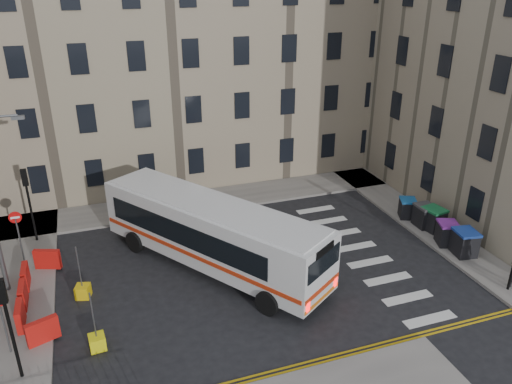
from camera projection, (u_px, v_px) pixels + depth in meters
ground at (288, 264)px, 25.04m from camera, size 120.00×120.00×0.00m
pavement_north at (144, 209)px, 30.63m from camera, size 36.00×3.20×0.15m
pavement_east at (396, 205)px, 31.16m from camera, size 2.40×26.00×0.15m
terrace_north at (103, 51)px, 32.82m from camera, size 38.30×10.80×17.20m
traffic_light_nw at (28, 194)px, 25.88m from camera, size 0.28×0.22×4.10m
traffic_light_sw at (7, 314)px, 16.82m from camera, size 0.28×0.22×4.10m
no_entry_north at (17, 226)px, 24.32m from camera, size 0.60×0.08×3.00m
no_entry_south at (1, 310)px, 18.28m from camera, size 0.60×0.08×3.00m
roadworks_barriers at (32, 293)px, 21.65m from camera, size 1.66×6.26×1.00m
bus at (212, 231)px, 24.08m from camera, size 9.16×11.91×3.38m
wheelie_bin_a at (465, 242)px, 25.37m from camera, size 1.23×1.36×1.33m
wheelie_bin_b at (447, 233)px, 26.36m from camera, size 1.31×1.40×1.25m
wheelie_bin_c at (433, 219)px, 27.83m from camera, size 1.19×1.32×1.29m
wheelie_bin_d at (425, 216)px, 28.23m from camera, size 1.04×1.19×1.28m
wheelie_bin_e at (407, 208)px, 29.27m from camera, size 1.24×1.31×1.14m
bollard_yellow at (83, 291)px, 22.39m from camera, size 0.75×0.75×0.60m
bollard_chevron at (97, 342)px, 19.32m from camera, size 0.65×0.65×0.60m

